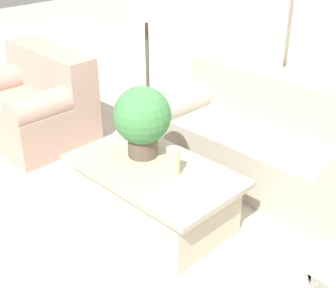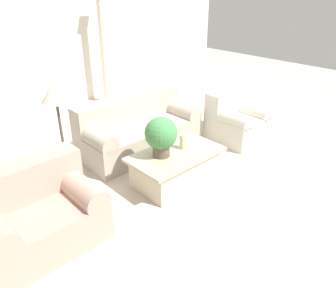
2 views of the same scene
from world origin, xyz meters
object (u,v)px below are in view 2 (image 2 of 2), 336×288
at_px(sofa_long, 138,129).
at_px(potted_plant, 161,135).
at_px(floor_lamp, 56,98).
at_px(coffee_table, 176,167).
at_px(armchair, 236,119).
at_px(loveseat, 38,213).

relative_size(sofa_long, potted_plant, 3.65).
bearing_deg(floor_lamp, coffee_table, -41.35).
height_order(coffee_table, armchair, armchair).
xyz_separation_m(loveseat, floor_lamp, (0.74, 0.84, 0.87)).
relative_size(potted_plant, armchair, 0.63).
distance_m(loveseat, coffee_table, 1.86).
xyz_separation_m(loveseat, coffee_table, (1.85, -0.13, -0.13)).
bearing_deg(sofa_long, armchair, -28.92).
relative_size(loveseat, potted_plant, 2.20).
bearing_deg(loveseat, coffee_table, -4.01).
distance_m(sofa_long, floor_lamp, 1.61).
bearing_deg(loveseat, potted_plant, -1.84).
relative_size(coffee_table, floor_lamp, 0.89).
bearing_deg(potted_plant, armchair, 6.30).
height_order(loveseat, armchair, loveseat).
height_order(sofa_long, potted_plant, potted_plant).
xyz_separation_m(floor_lamp, armchair, (2.84, -0.69, -0.87)).
bearing_deg(sofa_long, loveseat, -154.77).
distance_m(potted_plant, armchair, 1.97).
bearing_deg(coffee_table, armchair, 9.50).
xyz_separation_m(sofa_long, floor_lamp, (-1.34, -0.14, 0.88)).
distance_m(loveseat, potted_plant, 1.70).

